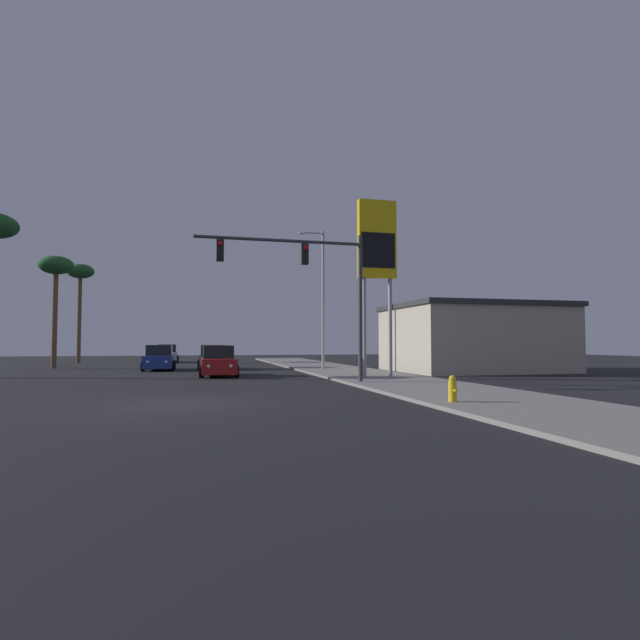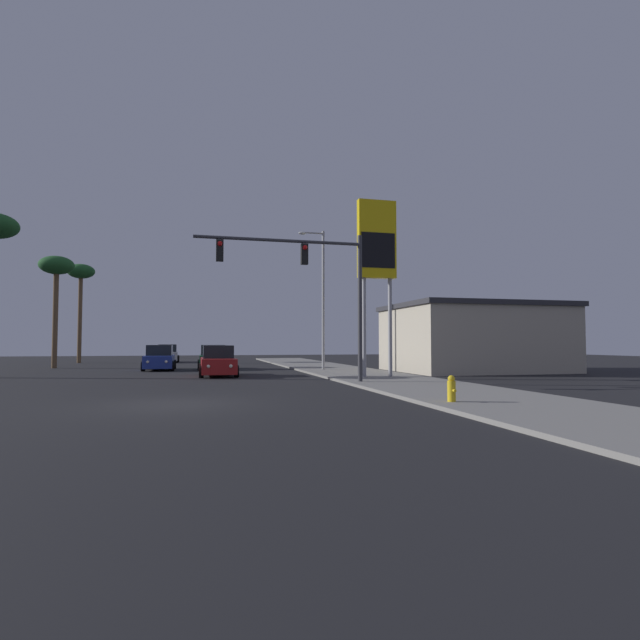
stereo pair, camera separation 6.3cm
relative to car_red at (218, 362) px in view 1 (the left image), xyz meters
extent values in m
plane|color=black|center=(-1.77, -12.63, -0.76)|extent=(120.00, 120.00, 0.00)
cube|color=gray|center=(7.73, -2.63, -0.70)|extent=(5.00, 60.00, 0.12)
cube|color=#B2A893|center=(16.23, 0.84, 1.24)|extent=(10.00, 8.00, 4.00)
cube|color=#2D2D33|center=(16.23, 0.84, 3.39)|extent=(10.30, 8.30, 0.30)
cube|color=maroon|center=(0.00, -0.04, -0.18)|extent=(1.82, 4.21, 0.80)
cube|color=black|center=(0.00, 0.11, 0.57)|extent=(1.61, 2.01, 0.70)
cylinder|color=black|center=(-0.90, -1.34, -0.44)|extent=(0.24, 0.64, 0.64)
cylinder|color=black|center=(0.90, -1.34, -0.44)|extent=(0.24, 0.64, 0.64)
cylinder|color=black|center=(-0.90, 1.27, -0.44)|extent=(0.24, 0.64, 0.64)
cylinder|color=black|center=(0.90, 1.27, -0.44)|extent=(0.24, 0.64, 0.64)
sphere|color=#F2EACC|center=(-0.56, -2.16, -0.13)|extent=(0.18, 0.18, 0.18)
sphere|color=#F2EACC|center=(0.56, -2.16, -0.13)|extent=(0.18, 0.18, 0.18)
cube|color=navy|center=(-3.57, 6.98, -0.18)|extent=(1.82, 4.21, 0.80)
cube|color=black|center=(-3.57, 7.13, 0.57)|extent=(1.61, 2.01, 0.70)
cylinder|color=black|center=(-4.47, 5.68, -0.44)|extent=(0.24, 0.64, 0.64)
cylinder|color=black|center=(-2.67, 5.68, -0.44)|extent=(0.24, 0.64, 0.64)
cylinder|color=black|center=(-4.47, 8.28, -0.44)|extent=(0.24, 0.64, 0.64)
cylinder|color=black|center=(-2.67, 8.28, -0.44)|extent=(0.24, 0.64, 0.64)
sphere|color=#F2EACC|center=(-4.12, 4.86, -0.13)|extent=(0.18, 0.18, 0.18)
sphere|color=#F2EACC|center=(-3.01, 4.86, -0.13)|extent=(0.18, 0.18, 0.18)
cube|color=#B7B7BC|center=(-3.81, 20.85, -0.18)|extent=(1.92, 4.25, 0.80)
cube|color=black|center=(-3.81, 21.00, 0.57)|extent=(1.66, 2.04, 0.70)
cylinder|color=black|center=(-4.71, 19.55, -0.44)|extent=(0.24, 0.64, 0.64)
cylinder|color=black|center=(-2.91, 19.55, -0.44)|extent=(0.24, 0.64, 0.64)
cylinder|color=black|center=(-4.71, 22.15, -0.44)|extent=(0.24, 0.64, 0.64)
cylinder|color=black|center=(-2.91, 22.15, -0.44)|extent=(0.24, 0.64, 0.64)
sphere|color=#F2EACC|center=(-4.37, 18.73, -0.13)|extent=(0.18, 0.18, 0.18)
sphere|color=#F2EACC|center=(-3.25, 18.73, -0.13)|extent=(0.18, 0.18, 0.18)
cube|color=#195933|center=(-0.06, 7.24, -0.18)|extent=(1.82, 4.21, 0.80)
cube|color=black|center=(-0.06, 7.39, 0.57)|extent=(1.61, 2.01, 0.70)
cylinder|color=black|center=(-0.96, 5.94, -0.44)|extent=(0.24, 0.64, 0.64)
cylinder|color=black|center=(0.84, 5.94, -0.44)|extent=(0.24, 0.64, 0.64)
cylinder|color=black|center=(-0.96, 8.54, -0.44)|extent=(0.24, 0.64, 0.64)
cylinder|color=black|center=(0.84, 8.54, -0.44)|extent=(0.24, 0.64, 0.64)
sphere|color=#F2EACC|center=(-0.62, 5.12, -0.13)|extent=(0.18, 0.18, 0.18)
sphere|color=#F2EACC|center=(0.50, 5.12, -0.13)|extent=(0.18, 0.18, 0.18)
cylinder|color=#38383D|center=(5.89, -7.00, 2.61)|extent=(0.20, 0.20, 6.50)
cylinder|color=#38383D|center=(2.28, -7.00, 5.46)|extent=(7.23, 0.14, 0.14)
cube|color=black|center=(3.36, -7.00, 4.91)|extent=(0.30, 0.24, 0.90)
sphere|color=red|center=(3.36, -7.14, 5.18)|extent=(0.20, 0.20, 0.20)
cube|color=black|center=(-0.25, -7.00, 4.91)|extent=(0.30, 0.24, 0.90)
sphere|color=red|center=(-0.25, -7.14, 5.18)|extent=(0.20, 0.20, 0.20)
cylinder|color=#99999E|center=(6.81, 3.27, 3.86)|extent=(0.18, 0.18, 9.00)
cylinder|color=#99999E|center=(6.11, 3.27, 8.21)|extent=(1.40, 0.10, 0.10)
ellipsoid|color=silver|center=(5.41, 3.27, 8.16)|extent=(0.50, 0.24, 0.20)
cylinder|color=#99999E|center=(7.05, -4.19, 1.86)|extent=(0.20, 0.20, 5.00)
cylinder|color=#99999E|center=(8.45, -4.19, 1.86)|extent=(0.20, 0.20, 5.00)
cube|color=yellow|center=(7.75, -4.19, 6.36)|extent=(2.00, 0.40, 4.00)
cube|color=black|center=(7.75, -4.40, 5.76)|extent=(1.80, 0.03, 1.80)
cylinder|color=gold|center=(6.03, -14.89, -0.34)|extent=(0.24, 0.24, 0.60)
sphere|color=gold|center=(6.03, -14.89, 0.02)|extent=(0.20, 0.20, 0.20)
cylinder|color=gold|center=(6.03, -15.06, -0.31)|extent=(0.08, 0.10, 0.08)
cylinder|color=brown|center=(-11.09, 11.37, 2.72)|extent=(0.36, 0.36, 6.97)
ellipsoid|color=#1E5123|center=(-11.09, 11.37, 6.69)|extent=(2.40, 2.40, 1.32)
cylinder|color=brown|center=(-11.56, 21.37, 3.20)|extent=(0.36, 0.36, 7.92)
ellipsoid|color=#1E5123|center=(-11.56, 21.37, 7.63)|extent=(2.40, 2.40, 1.32)
camera|label=1|loc=(-1.19, -28.02, 1.05)|focal=28.00mm
camera|label=2|loc=(-1.13, -28.04, 1.05)|focal=28.00mm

